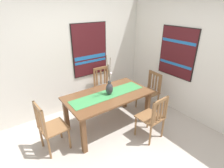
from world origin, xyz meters
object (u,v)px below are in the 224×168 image
(centerpiece_vase, at_px, (109,88))
(painting_on_back_wall, at_px, (90,50))
(chair_0, at_px, (104,86))
(chair_3, at_px, (50,127))
(chair_2, at_px, (150,90))
(chair_1, at_px, (153,117))
(dining_table, at_px, (108,99))
(painting_on_side_wall, at_px, (177,53))

(centerpiece_vase, height_order, painting_on_back_wall, painting_on_back_wall)
(chair_0, distance_m, chair_3, 1.80)
(chair_3, bearing_deg, chair_2, -0.60)
(chair_1, bearing_deg, centerpiece_vase, 119.35)
(centerpiece_vase, distance_m, painting_on_back_wall, 1.23)
(chair_2, bearing_deg, chair_3, 179.40)
(centerpiece_vase, xyz_separation_m, chair_1, (0.43, -0.76, -0.41))
(dining_table, bearing_deg, painting_on_back_wall, 77.22)
(painting_on_back_wall, bearing_deg, chair_0, -54.83)
(dining_table, relative_size, chair_2, 1.85)
(chair_1, bearing_deg, painting_on_side_wall, 23.01)
(chair_2, xyz_separation_m, painting_on_back_wall, (-0.94, 1.10, 0.89))
(centerpiece_vase, bearing_deg, chair_0, 63.72)
(dining_table, height_order, painting_on_back_wall, painting_on_back_wall)
(painting_on_side_wall, bearing_deg, chair_2, 150.69)
(painting_on_back_wall, distance_m, painting_on_side_wall, 1.96)
(centerpiece_vase, distance_m, painting_on_side_wall, 1.73)
(chair_0, relative_size, painting_on_back_wall, 0.76)
(dining_table, height_order, chair_3, chair_3)
(chair_1, xyz_separation_m, chair_2, (0.75, 0.78, 0.00))
(chair_3, bearing_deg, painting_on_back_wall, 37.19)
(painting_on_back_wall, bearing_deg, centerpiece_vase, -101.65)
(dining_table, height_order, centerpiece_vase, centerpiece_vase)
(dining_table, relative_size, chair_0, 1.78)
(chair_1, height_order, chair_3, chair_3)
(chair_1, bearing_deg, dining_table, 119.69)
(dining_table, height_order, chair_0, chair_0)
(dining_table, xyz_separation_m, chair_3, (-1.17, 0.02, -0.15))
(chair_2, relative_size, chair_3, 0.96)
(chair_1, xyz_separation_m, painting_on_back_wall, (-0.20, 1.88, 0.89))
(chair_1, height_order, painting_on_side_wall, painting_on_side_wall)
(chair_1, relative_size, painting_on_side_wall, 0.82)
(centerpiece_vase, xyz_separation_m, chair_0, (0.42, 0.85, -0.41))
(centerpiece_vase, relative_size, chair_1, 0.85)
(centerpiece_vase, relative_size, painting_on_back_wall, 0.63)
(chair_0, relative_size, painting_on_side_wall, 0.85)
(dining_table, bearing_deg, centerpiece_vase, -49.66)
(dining_table, xyz_separation_m, centerpiece_vase, (0.02, -0.02, 0.26))
(dining_table, bearing_deg, painting_on_side_wall, -9.16)
(painting_on_back_wall, bearing_deg, chair_2, -49.39)
(dining_table, relative_size, centerpiece_vase, 2.18)
(chair_1, bearing_deg, chair_0, 90.32)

